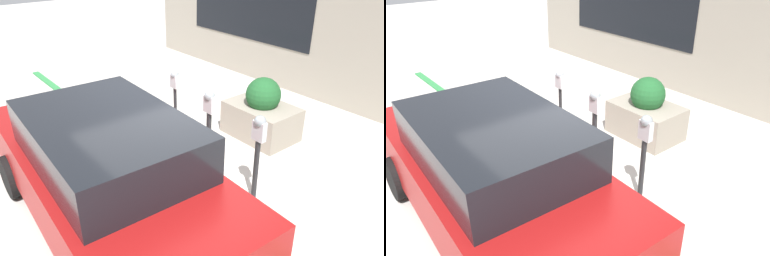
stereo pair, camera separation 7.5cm
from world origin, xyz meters
TOP-DOWN VIEW (x-y plane):
  - ground_plane at (0.00, 0.00)m, footprint 40.00×40.00m
  - curb_strip at (0.00, 0.08)m, footprint 13.50×0.16m
  - building_facade at (0.00, -4.47)m, footprint 13.50×0.17m
  - parking_meter_nearest at (-0.98, -0.52)m, footprint 0.19×0.16m
  - parking_meter_second at (0.06, -0.55)m, footprint 0.19×0.16m
  - parking_meter_middle at (0.91, -0.52)m, footprint 0.16×0.14m
  - planter_box at (0.29, -2.06)m, footprint 1.28×0.90m
  - parked_car_front at (-0.16, 1.33)m, footprint 4.56×1.95m

SIDE VIEW (x-z plane):
  - ground_plane at x=0.00m, z-range 0.00..0.00m
  - curb_strip at x=0.00m, z-range 0.00..0.04m
  - planter_box at x=0.29m, z-range -0.12..1.04m
  - parked_car_front at x=-0.16m, z-range 0.03..1.63m
  - parking_meter_second at x=0.06m, z-range 0.24..1.59m
  - parking_meter_nearest at x=-0.98m, z-range 0.26..1.59m
  - parking_meter_middle at x=0.91m, z-range 0.33..1.78m
  - building_facade at x=0.00m, z-range 0.01..4.10m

